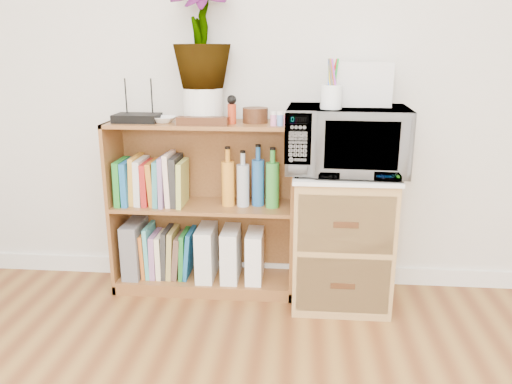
# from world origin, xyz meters

# --- Properties ---
(skirting_board) EXTENTS (4.00, 0.02, 0.10)m
(skirting_board) POSITION_xyz_m (0.00, 2.24, 0.05)
(skirting_board) COLOR white
(skirting_board) RESTS_ON ground
(bookshelf) EXTENTS (1.00, 0.30, 0.95)m
(bookshelf) POSITION_xyz_m (-0.35, 2.10, 0.47)
(bookshelf) COLOR brown
(bookshelf) RESTS_ON ground
(wicker_unit) EXTENTS (0.50, 0.45, 0.70)m
(wicker_unit) POSITION_xyz_m (0.40, 2.02, 0.35)
(wicker_unit) COLOR #9E7542
(wicker_unit) RESTS_ON ground
(microwave) EXTENTS (0.61, 0.42, 0.33)m
(microwave) POSITION_xyz_m (0.40, 2.02, 0.88)
(microwave) COLOR silver
(microwave) RESTS_ON wicker_unit
(pen_cup) EXTENTS (0.10, 0.10, 0.11)m
(pen_cup) POSITION_xyz_m (0.31, 1.93, 1.10)
(pen_cup) COLOR white
(pen_cup) RESTS_ON microwave
(small_appliance) EXTENTS (0.27, 0.22, 0.21)m
(small_appliance) POSITION_xyz_m (0.47, 2.11, 1.15)
(small_appliance) COLOR silver
(small_appliance) RESTS_ON microwave
(router) EXTENTS (0.23, 0.16, 0.04)m
(router) POSITION_xyz_m (-0.69, 2.08, 0.97)
(router) COLOR black
(router) RESTS_ON bookshelf
(white_bowl) EXTENTS (0.13, 0.13, 0.03)m
(white_bowl) POSITION_xyz_m (-0.54, 2.07, 0.97)
(white_bowl) COLOR white
(white_bowl) RESTS_ON bookshelf
(plant_pot) EXTENTS (0.21, 0.21, 0.18)m
(plant_pot) POSITION_xyz_m (-0.34, 2.12, 1.04)
(plant_pot) COLOR white
(plant_pot) RESTS_ON bookshelf
(potted_plant) EXTENTS (0.31, 0.31, 0.55)m
(potted_plant) POSITION_xyz_m (-0.34, 2.12, 1.40)
(potted_plant) COLOR #3C7F32
(potted_plant) RESTS_ON plant_pot
(trinket_box) EXTENTS (0.26, 0.06, 0.04)m
(trinket_box) POSITION_xyz_m (-0.32, 2.00, 0.97)
(trinket_box) COLOR #3B2010
(trinket_box) RESTS_ON bookshelf
(kokeshi_doll) EXTENTS (0.04, 0.04, 0.10)m
(kokeshi_doll) POSITION_xyz_m (-0.18, 2.06, 1.00)
(kokeshi_doll) COLOR #AD3115
(kokeshi_doll) RESTS_ON bookshelf
(wooden_bowl) EXTENTS (0.13, 0.13, 0.08)m
(wooden_bowl) POSITION_xyz_m (-0.06, 2.11, 0.99)
(wooden_bowl) COLOR #321A0D
(wooden_bowl) RESTS_ON bookshelf
(paint_jars) EXTENTS (0.11, 0.04, 0.05)m
(paint_jars) POSITION_xyz_m (0.07, 2.01, 0.98)
(paint_jars) COLOR pink
(paint_jars) RESTS_ON bookshelf
(file_box) EXTENTS (0.09, 0.25, 0.31)m
(file_box) POSITION_xyz_m (-0.75, 2.10, 0.23)
(file_box) COLOR slate
(file_box) RESTS_ON bookshelf
(magazine_holder_left) EXTENTS (0.09, 0.24, 0.30)m
(magazine_holder_left) POSITION_xyz_m (-0.34, 2.09, 0.22)
(magazine_holder_left) COLOR silver
(magazine_holder_left) RESTS_ON bookshelf
(magazine_holder_mid) EXTENTS (0.09, 0.23, 0.29)m
(magazine_holder_mid) POSITION_xyz_m (-0.20, 2.09, 0.22)
(magazine_holder_mid) COLOR white
(magazine_holder_mid) RESTS_ON bookshelf
(magazine_holder_right) EXTENTS (0.09, 0.22, 0.28)m
(magazine_holder_right) POSITION_xyz_m (-0.07, 2.09, 0.21)
(magazine_holder_right) COLOR white
(magazine_holder_right) RESTS_ON bookshelf
(cookbooks) EXTENTS (0.37, 0.20, 0.28)m
(cookbooks) POSITION_xyz_m (-0.62, 2.10, 0.63)
(cookbooks) COLOR #22822A
(cookbooks) RESTS_ON bookshelf
(liquor_bottles) EXTENTS (0.31, 0.07, 0.32)m
(liquor_bottles) POSITION_xyz_m (-0.09, 2.10, 0.66)
(liquor_bottles) COLOR orange
(liquor_bottles) RESTS_ON bookshelf
(lower_books) EXTENTS (0.29, 0.19, 0.30)m
(lower_books) POSITION_xyz_m (-0.56, 2.10, 0.20)
(lower_books) COLOR #CD6724
(lower_books) RESTS_ON bookshelf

